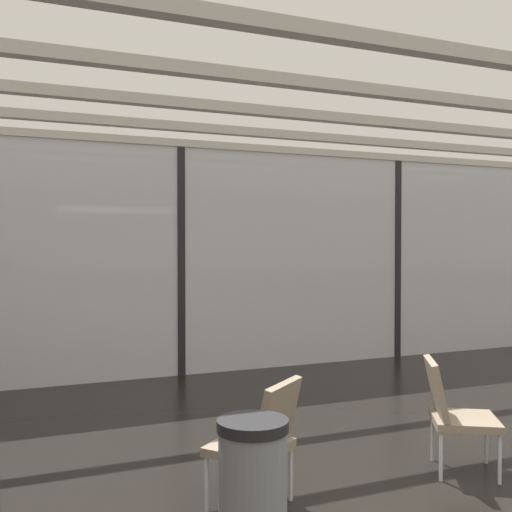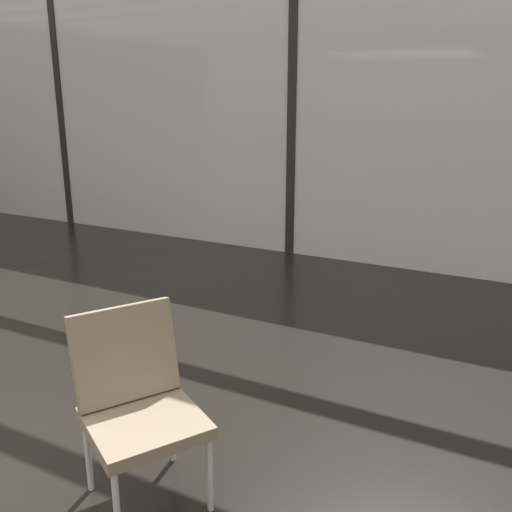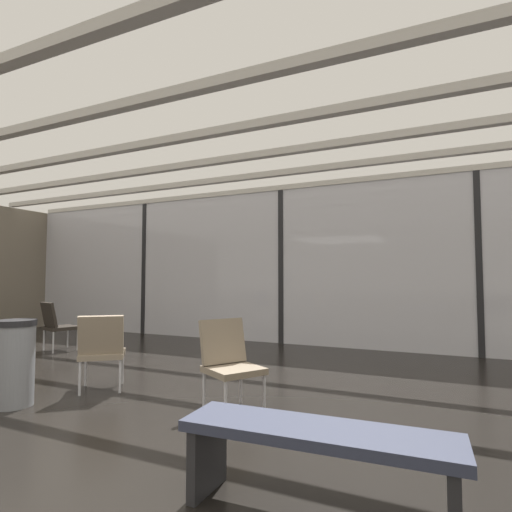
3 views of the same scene
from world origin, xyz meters
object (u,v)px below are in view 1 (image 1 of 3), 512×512
(parked_airplane, at_px, (45,235))
(lounge_chair_2, at_px, (453,408))
(trash_bin, at_px, (253,501))
(lounge_chair_1, at_px, (261,436))

(parked_airplane, bearing_deg, lounge_chair_2, -75.44)
(lounge_chair_2, bearing_deg, trash_bin, 142.76)
(parked_airplane, xyz_separation_m, lounge_chair_1, (0.90, -9.81, -1.48))
(lounge_chair_1, bearing_deg, parked_airplane, -124.42)
(parked_airplane, xyz_separation_m, trash_bin, (0.53, -10.59, -1.54))
(lounge_chair_1, bearing_deg, trash_bin, 24.57)
(lounge_chair_1, distance_m, trash_bin, 0.87)
(lounge_chair_1, xyz_separation_m, trash_bin, (-0.38, -0.78, -0.06))
(lounge_chair_2, relative_size, trash_bin, 1.01)
(lounge_chair_1, relative_size, trash_bin, 1.01)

